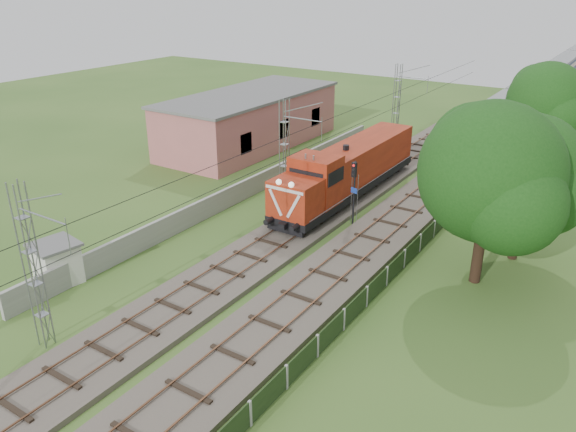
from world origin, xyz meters
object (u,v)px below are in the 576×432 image
Objects in this scene: locomotive at (348,170)px; coach_rake at (550,77)px; signal_post at (354,182)px; relay_hut at (57,263)px.

locomotive reaches higher than coach_rake.
signal_post is (2.66, -4.31, 0.82)m from locomotive.
locomotive is at bearing 69.90° from relay_hut.
relay_hut is (-10.06, -15.91, -1.92)m from signal_post.
coach_rake is at bearing 87.66° from signal_post.
signal_post is 18.92m from relay_hut.
relay_hut is (-12.40, -73.24, -1.17)m from coach_rake.
locomotive is 3.90× the size of signal_post.
signal_post is 1.70× the size of relay_hut.
locomotive reaches higher than signal_post.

